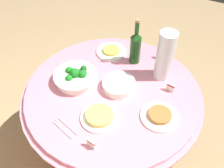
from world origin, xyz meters
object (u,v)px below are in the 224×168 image
object	(u,v)px
plate_stack	(119,85)
food_plate_fried_egg	(111,51)
decorative_fruit_vase	(164,59)
broccoli_bowl	(76,77)
label_placard_mid	(170,87)
label_placard_rear	(160,55)
label_placard_front	(91,144)
wine_bottle	(135,47)
serving_tongs	(64,127)
food_plate_noodles	(100,116)
food_plate_peanuts	(160,116)

from	to	relation	value
plate_stack	food_plate_fried_egg	world-z (taller)	plate_stack
decorative_fruit_vase	food_plate_fried_egg	size ratio (longest dim) A/B	1.55
broccoli_bowl	label_placard_mid	size ratio (longest dim) A/B	5.09
decorative_fruit_vase	label_placard_rear	distance (m)	0.21
label_placard_mid	label_placard_rear	bearing A→B (deg)	-59.31
plate_stack	label_placard_front	xyz separation A→B (m)	(-0.05, 0.45, 0.01)
decorative_fruit_vase	food_plate_fried_egg	xyz separation A→B (m)	(0.41, -0.07, -0.14)
plate_stack	broccoli_bowl	bearing A→B (deg)	14.40
wine_bottle	label_placard_mid	world-z (taller)	wine_bottle
serving_tongs	label_placard_rear	xyz separation A→B (m)	(-0.28, -0.80, 0.03)
wine_bottle	food_plate_noodles	bearing A→B (deg)	91.45
broccoli_bowl	food_plate_fried_egg	size ratio (longest dim) A/B	1.27
decorative_fruit_vase	serving_tongs	distance (m)	0.74
serving_tongs	food_plate_peanuts	bearing A→B (deg)	-146.00
serving_tongs	plate_stack	bearing A→B (deg)	-109.10
wine_bottle	label_placard_rear	bearing A→B (deg)	-145.04
wine_bottle	broccoli_bowl	bearing A→B (deg)	53.43
serving_tongs	label_placard_front	distance (m)	0.20
food_plate_fried_egg	food_plate_noodles	distance (m)	0.60
wine_bottle	label_placard_rear	distance (m)	0.21
food_plate_fried_egg	label_placard_rear	bearing A→B (deg)	-165.11
wine_bottle	food_plate_noodles	size ratio (longest dim) A/B	1.53
plate_stack	label_placard_front	size ratio (longest dim) A/B	3.82
label_placard_rear	food_plate_noodles	bearing A→B (deg)	78.07
decorative_fruit_vase	food_plate_fried_egg	distance (m)	0.44
serving_tongs	label_placard_rear	size ratio (longest dim) A/B	3.02
food_plate_fried_egg	wine_bottle	bearing A→B (deg)	175.44
food_plate_peanuts	food_plate_noodles	bearing A→B (deg)	27.27
plate_stack	label_placard_mid	size ratio (longest dim) A/B	3.82
wine_bottle	food_plate_fried_egg	distance (m)	0.22
serving_tongs	label_placard_mid	xyz separation A→B (m)	(-0.44, -0.53, 0.03)
plate_stack	serving_tongs	world-z (taller)	plate_stack
decorative_fruit_vase	label_placard_rear	size ratio (longest dim) A/B	6.18
decorative_fruit_vase	label_placard_mid	size ratio (longest dim) A/B	6.18
food_plate_fried_egg	food_plate_noodles	size ratio (longest dim) A/B	1.00
plate_stack	decorative_fruit_vase	distance (m)	0.33
food_plate_peanuts	label_placard_rear	distance (m)	0.52
label_placard_rear	serving_tongs	bearing A→B (deg)	70.55
broccoli_bowl	food_plate_noodles	bearing A→B (deg)	145.05
decorative_fruit_vase	label_placard_rear	xyz separation A→B (m)	(0.07, -0.16, -0.12)
label_placard_mid	plate_stack	bearing A→B (deg)	21.83
serving_tongs	food_plate_fried_egg	world-z (taller)	food_plate_fried_egg
food_plate_fried_egg	label_placard_front	size ratio (longest dim) A/B	4.00
label_placard_rear	plate_stack	bearing A→B (deg)	70.19
serving_tongs	label_placard_rear	distance (m)	0.85
wine_bottle	label_placard_front	bearing A→B (deg)	94.93
label_placard_mid	wine_bottle	bearing A→B (deg)	-27.63
broccoli_bowl	label_placard_front	world-z (taller)	broccoli_bowl
label_placard_front	label_placard_rear	distance (m)	0.84
wine_bottle	food_plate_peanuts	bearing A→B (deg)	129.43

